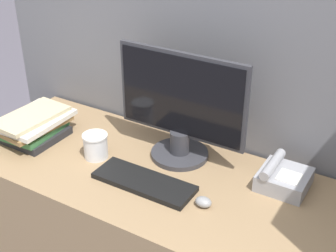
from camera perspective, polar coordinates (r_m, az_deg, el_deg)
name	(u,v)px	position (r m, az deg, el deg)	size (l,w,h in m)	color
cubicle_panel_rear	(211,116)	(1.95, 5.32, 1.19)	(2.10, 0.04, 1.76)	slate
monitor	(181,111)	(1.77, 1.54, 1.82)	(0.53, 0.23, 0.43)	#333338
keyboard	(144,182)	(1.70, -2.95, -6.83)	(0.38, 0.14, 0.02)	black
mouse	(203,202)	(1.60, 4.33, -9.22)	(0.06, 0.05, 0.03)	gray
coffee_cup	(96,146)	(1.85, -8.81, -2.40)	(0.10, 0.10, 0.10)	white
book_stack	(33,126)	(2.04, -16.10, 0.05)	(0.23, 0.31, 0.11)	#262628
desk_telephone	(283,178)	(1.73, 13.81, -6.15)	(0.17, 0.18, 0.10)	#99999E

